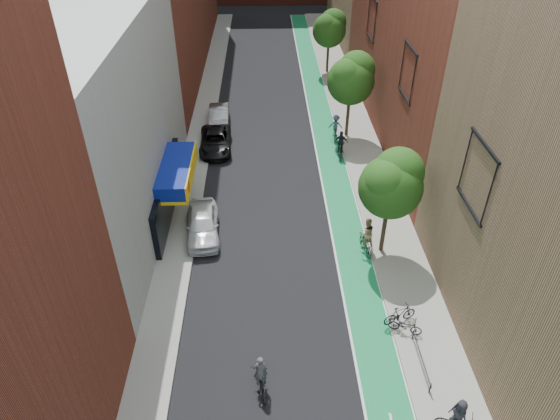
{
  "coord_description": "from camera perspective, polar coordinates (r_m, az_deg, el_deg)",
  "views": [
    {
      "loc": [
        -0.84,
        -11.37,
        18.59
      ],
      "look_at": [
        -0.06,
        12.15,
        1.5
      ],
      "focal_mm": 32.0,
      "sensor_mm": 36.0,
      "label": 1
    }
  ],
  "objects": [
    {
      "name": "tree_near",
      "position": [
        26.34,
        12.67,
        3.08
      ],
      "size": [
        3.4,
        3.36,
        6.42
      ],
      "color": "#332619",
      "rests_on": "ground"
    },
    {
      "name": "tree_mid",
      "position": [
        38.5,
        8.19,
        14.79
      ],
      "size": [
        3.55,
        3.53,
        6.74
      ],
      "color": "#332619",
      "rests_on": "ground"
    },
    {
      "name": "parked_bike_far",
      "position": [
        24.56,
        14.12,
        -12.71
      ],
      "size": [
        1.65,
        1.05,
        0.82
      ],
      "primitive_type": "imported",
      "rotation": [
        0.0,
        0.0,
        1.22
      ],
      "color": "black",
      "rests_on": "sidewalk_right"
    },
    {
      "name": "tree_far",
      "position": [
        51.77,
        5.7,
        20.03
      ],
      "size": [
        3.3,
        3.25,
        6.21
      ],
      "color": "#332619",
      "rests_on": "ground"
    },
    {
      "name": "cyclist_lead",
      "position": [
        21.95,
        -2.24,
        -18.83
      ],
      "size": [
        1.0,
        1.98,
        2.0
      ],
      "rotation": [
        0.0,
        0.0,
        3.33
      ],
      "color": "black",
      "rests_on": "ground"
    },
    {
      "name": "parked_bike_mid",
      "position": [
        24.84,
        13.55,
        -11.52
      ],
      "size": [
        1.78,
        1.02,
        1.03
      ],
      "primitive_type": "imported",
      "rotation": [
        0.0,
        0.0,
        1.9
      ],
      "color": "black",
      "rests_on": "sidewalk_right"
    },
    {
      "name": "bike_lane",
      "position": [
        42.01,
        4.97,
        9.6
      ],
      "size": [
        2.0,
        68.0,
        0.01
      ],
      "primitive_type": "cube",
      "color": "#14753A",
      "rests_on": "ground"
    },
    {
      "name": "ground",
      "position": [
        21.81,
        1.31,
        -22.51
      ],
      "size": [
        160.0,
        160.0,
        0.0
      ],
      "primitive_type": "plane",
      "color": "black",
      "rests_on": "ground"
    },
    {
      "name": "parked_car_black",
      "position": [
        38.31,
        -7.39,
        7.82
      ],
      "size": [
        2.51,
        5.08,
        1.38
      ],
      "primitive_type": "imported",
      "rotation": [
        0.0,
        0.0,
        0.04
      ],
      "color": "black",
      "rests_on": "ground"
    },
    {
      "name": "sidewalk_left",
      "position": [
        42.02,
        -8.89,
        9.4
      ],
      "size": [
        2.0,
        68.0,
        0.15
      ],
      "primitive_type": "cube",
      "color": "gray",
      "rests_on": "ground"
    },
    {
      "name": "pedestrian",
      "position": [
        21.82,
        19.77,
        -21.17
      ],
      "size": [
        0.78,
        0.93,
        1.62
      ],
      "primitive_type": "imported",
      "rotation": [
        0.0,
        0.0,
        -1.18
      ],
      "color": "#222129",
      "rests_on": "sidewalk_right"
    },
    {
      "name": "cyclist_lane_mid",
      "position": [
        37.17,
        6.95,
        7.05
      ],
      "size": [
        1.06,
        1.94,
        2.07
      ],
      "rotation": [
        0.0,
        0.0,
        3.0
      ],
      "color": "black",
      "rests_on": "ground"
    },
    {
      "name": "sidewalk_right",
      "position": [
        42.35,
        8.39,
        9.67
      ],
      "size": [
        3.0,
        68.0,
        0.15
      ],
      "primitive_type": "cube",
      "color": "gray",
      "rests_on": "ground"
    },
    {
      "name": "cyclist_lane_far",
      "position": [
        39.64,
        6.35,
        9.23
      ],
      "size": [
        1.14,
        1.76,
        2.0
      ],
      "rotation": [
        0.0,
        0.0,
        2.99
      ],
      "color": "black",
      "rests_on": "ground"
    },
    {
      "name": "parked_car_silver",
      "position": [
        41.91,
        -6.99,
        10.51
      ],
      "size": [
        1.76,
        4.54,
        1.47
      ],
      "primitive_type": "imported",
      "rotation": [
        0.0,
        0.0,
        0.05
      ],
      "color": "gray",
      "rests_on": "ground"
    },
    {
      "name": "building_left_white",
      "position": [
        30.09,
        -21.7,
        8.63
      ],
      "size": [
        8.0,
        20.0,
        12.0
      ],
      "primitive_type": "cube",
      "color": "silver",
      "rests_on": "ground"
    },
    {
      "name": "parked_car_white",
      "position": [
        29.53,
        -8.83,
        -1.58
      ],
      "size": [
        2.27,
        4.77,
        1.57
      ],
      "primitive_type": "imported",
      "rotation": [
        0.0,
        0.0,
        0.09
      ],
      "color": "silver",
      "rests_on": "ground"
    },
    {
      "name": "cyclist_lane_near",
      "position": [
        28.33,
        9.81,
        -3.15
      ],
      "size": [
        1.02,
        1.77,
        2.2
      ],
      "rotation": [
        0.0,
        0.0,
        3.34
      ],
      "color": "black",
      "rests_on": "ground"
    }
  ]
}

